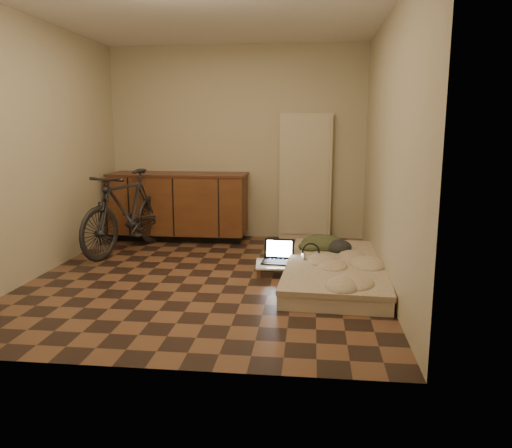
# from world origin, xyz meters

# --- Properties ---
(room_shell) EXTENTS (3.50, 4.00, 2.60)m
(room_shell) POSITION_xyz_m (0.00, 0.00, 1.30)
(room_shell) COLOR brown
(room_shell) RESTS_ON ground
(cabinets) EXTENTS (1.84, 0.62, 0.91)m
(cabinets) POSITION_xyz_m (-0.75, 1.70, 0.47)
(cabinets) COLOR black
(cabinets) RESTS_ON ground
(appliance_panel) EXTENTS (0.70, 0.10, 1.70)m
(appliance_panel) POSITION_xyz_m (0.95, 1.94, 0.85)
(appliance_panel) COLOR beige
(appliance_panel) RESTS_ON ground
(bicycle) EXTENTS (1.00, 1.78, 1.11)m
(bicycle) POSITION_xyz_m (-1.20, 0.95, 0.55)
(bicycle) COLOR black
(bicycle) RESTS_ON ground
(futon) EXTENTS (1.09, 2.09, 0.18)m
(futon) POSITION_xyz_m (1.30, 0.10, 0.09)
(futon) COLOR beige
(futon) RESTS_ON ground
(clothing_pile) EXTENTS (0.54, 0.46, 0.21)m
(clothing_pile) POSITION_xyz_m (1.22, 0.68, 0.28)
(clothing_pile) COLOR #353C23
(clothing_pile) RESTS_ON futon
(headphones) EXTENTS (0.28, 0.27, 0.15)m
(headphones) POSITION_xyz_m (1.04, 0.20, 0.25)
(headphones) COLOR black
(headphones) RESTS_ON futon
(lap_desk) EXTENTS (0.69, 0.48, 0.11)m
(lap_desk) POSITION_xyz_m (0.80, 0.23, 0.10)
(lap_desk) COLOR brown
(lap_desk) RESTS_ON ground
(laptop) EXTENTS (0.34, 0.31, 0.22)m
(laptop) POSITION_xyz_m (0.70, 0.29, 0.16)
(laptop) COLOR black
(laptop) RESTS_ON lap_desk
(mouse) EXTENTS (0.08, 0.12, 0.04)m
(mouse) POSITION_xyz_m (1.04, 0.19, 0.13)
(mouse) COLOR white
(mouse) RESTS_ON lap_desk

